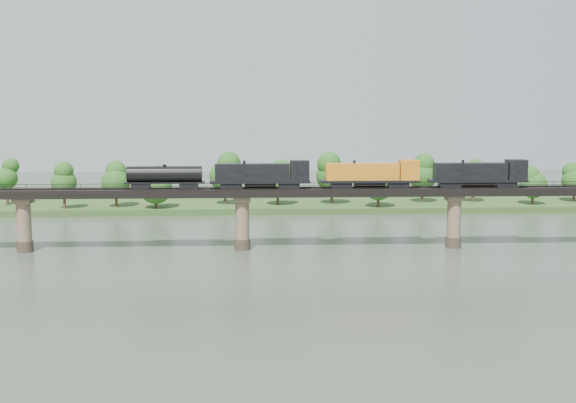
{
  "coord_description": "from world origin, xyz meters",
  "views": [
    {
      "loc": [
        1.76,
        -102.94,
        26.19
      ],
      "look_at": [
        8.55,
        30.0,
        9.0
      ],
      "focal_mm": 45.0,
      "sensor_mm": 36.0,
      "label": 1
    }
  ],
  "objects": [
    {
      "name": "bridge_superstructure",
      "position": [
        0.0,
        30.0,
        11.79
      ],
      "size": [
        220.0,
        4.9,
        0.75
      ],
      "color": "black",
      "rests_on": "bridge"
    },
    {
      "name": "far_treeline",
      "position": [
        -8.21,
        80.52,
        8.83
      ],
      "size": [
        289.06,
        17.54,
        13.6
      ],
      "color": "#382619",
      "rests_on": "far_bank"
    },
    {
      "name": "freight_train",
      "position": [
        17.18,
        30.0,
        13.97
      ],
      "size": [
        74.98,
        2.92,
        5.16
      ],
      "color": "black",
      "rests_on": "bridge"
    },
    {
      "name": "ground",
      "position": [
        0.0,
        0.0,
        0.0
      ],
      "size": [
        400.0,
        400.0,
        0.0
      ],
      "primitive_type": "plane",
      "color": "#354234",
      "rests_on": "ground"
    },
    {
      "name": "far_bank",
      "position": [
        0.0,
        85.0,
        0.8
      ],
      "size": [
        300.0,
        24.0,
        1.6
      ],
      "primitive_type": "cube",
      "color": "#2B4B1E",
      "rests_on": "ground"
    },
    {
      "name": "bridge",
      "position": [
        0.0,
        30.0,
        5.46
      ],
      "size": [
        236.0,
        30.0,
        11.5
      ],
      "color": "#473A2D",
      "rests_on": "ground"
    }
  ]
}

